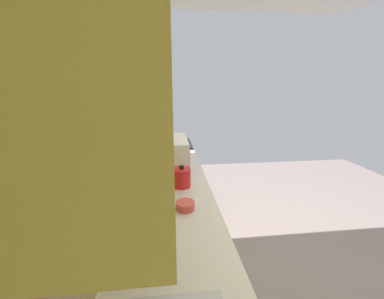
% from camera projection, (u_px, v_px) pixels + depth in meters
% --- Properties ---
extents(ground_plane, '(6.07, 6.07, 0.00)m').
position_uv_depth(ground_plane, '(292.00, 271.00, 2.18)').
color(ground_plane, gray).
extents(wall_back, '(3.92, 0.12, 2.75)m').
position_uv_depth(wall_back, '(118.00, 136.00, 1.64)').
color(wall_back, '#E5D382').
rests_on(wall_back, ground_plane).
extents(counter_run, '(3.02, 0.65, 0.92)m').
position_uv_depth(counter_run, '(173.00, 275.00, 1.57)').
color(counter_run, '#D6CA6F').
rests_on(counter_run, ground_plane).
extents(upper_cabinets, '(2.08, 0.31, 0.72)m').
position_uv_depth(upper_cabinets, '(137.00, 60.00, 1.16)').
color(upper_cabinets, '#CFC673').
extents(window_back_wall, '(0.60, 0.02, 0.54)m').
position_uv_depth(window_back_wall, '(50.00, 294.00, 0.54)').
color(window_back_wall, '#997A4C').
extents(oven_range, '(0.60, 0.65, 1.10)m').
position_uv_depth(oven_range, '(170.00, 174.00, 3.29)').
color(oven_range, black).
rests_on(oven_range, ground_plane).
extents(microwave, '(0.54, 0.41, 0.30)m').
position_uv_depth(microwave, '(167.00, 153.00, 2.26)').
color(microwave, white).
rests_on(microwave, counter_run).
extents(bowl, '(0.13, 0.13, 0.05)m').
position_uv_depth(bowl, '(185.00, 205.00, 1.53)').
color(bowl, '#D84C47').
rests_on(bowl, counter_run).
extents(kettle, '(0.20, 0.15, 0.18)m').
position_uv_depth(kettle, '(182.00, 177.00, 1.86)').
color(kettle, red).
rests_on(kettle, counter_run).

